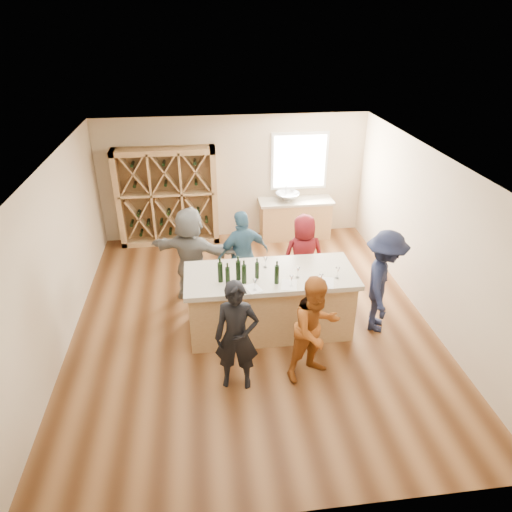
{
  "coord_description": "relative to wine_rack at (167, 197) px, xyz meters",
  "views": [
    {
      "loc": [
        -0.73,
        -6.42,
        4.74
      ],
      "look_at": [
        0.1,
        0.2,
        1.15
      ],
      "focal_mm": 32.0,
      "sensor_mm": 36.0,
      "label": 1
    }
  ],
  "objects": [
    {
      "name": "tasting_menu_a",
      "position": [
        1.45,
        -3.96,
        -0.02
      ],
      "size": [
        0.28,
        0.32,
        0.0
      ],
      "primitive_type": "cube",
      "rotation": [
        0.0,
        0.0,
        0.36
      ],
      "color": "white",
      "rests_on": "tasting_counter_top"
    },
    {
      "name": "wine_bottle_e",
      "position": [
        1.54,
        -3.66,
        0.11
      ],
      "size": [
        0.08,
        0.08,
        0.27
      ],
      "primitive_type": "cylinder",
      "rotation": [
        0.0,
        0.0,
        0.17
      ],
      "color": "black",
      "rests_on": "tasting_counter_top"
    },
    {
      "name": "wine_bottle_f",
      "position": [
        1.82,
        -3.85,
        0.13
      ],
      "size": [
        0.07,
        0.07,
        0.3
      ],
      "primitive_type": "cylinder",
      "color": "black",
      "rests_on": "tasting_counter_top"
    },
    {
      "name": "wine_glass_b",
      "position": [
        2.02,
        -3.96,
        0.07
      ],
      "size": [
        0.08,
        0.08,
        0.18
      ],
      "primitive_type": "cone",
      "rotation": [
        0.0,
        0.0,
        -0.25
      ],
      "color": "white",
      "rests_on": "tasting_counter_top"
    },
    {
      "name": "wall_right",
      "position": [
        4.55,
        -3.27,
        0.3
      ],
      "size": [
        0.1,
        7.0,
        2.8
      ],
      "primitive_type": "cube",
      "color": "#C5AF8F",
      "rests_on": "ground"
    },
    {
      "name": "ceiling",
      "position": [
        1.5,
        -3.27,
        1.75
      ],
      "size": [
        6.0,
        7.0,
        0.1
      ],
      "primitive_type": "cube",
      "color": "white",
      "rests_on": "ground"
    },
    {
      "name": "wine_glass_d",
      "position": [
        2.17,
        -3.73,
        0.07
      ],
      "size": [
        0.08,
        0.08,
        0.17
      ],
      "primitive_type": "cone",
      "rotation": [
        0.0,
        0.0,
        0.33
      ],
      "color": "white",
      "rests_on": "tasting_counter_top"
    },
    {
      "name": "wine_rack",
      "position": [
        0.0,
        0.0,
        0.0
      ],
      "size": [
        2.2,
        0.45,
        2.2
      ],
      "primitive_type": "cube",
      "color": "tan",
      "rests_on": "floor"
    },
    {
      "name": "wine_bottle_a",
      "position": [
        0.98,
        -3.69,
        0.14
      ],
      "size": [
        0.1,
        0.1,
        0.32
      ],
      "primitive_type": "cylinder",
      "rotation": [
        0.0,
        0.0,
        -0.3
      ],
      "color": "black",
      "rests_on": "tasting_counter_top"
    },
    {
      "name": "person_server",
      "position": [
        3.59,
        -3.72,
        -0.21
      ],
      "size": [
        0.93,
        1.26,
        1.77
      ],
      "primitive_type": "imported",
      "rotation": [
        0.0,
        0.0,
        1.18
      ],
      "color": "#191E38",
      "rests_on": "floor"
    },
    {
      "name": "wine_bottle_d",
      "position": [
        1.33,
        -3.78,
        0.13
      ],
      "size": [
        0.1,
        0.1,
        0.31
      ],
      "primitive_type": "cylinder",
      "rotation": [
        0.0,
        0.0,
        0.32
      ],
      "color": "black",
      "rests_on": "tasting_counter_top"
    },
    {
      "name": "back_counter_top",
      "position": [
        2.9,
        -0.07,
        -0.21
      ],
      "size": [
        1.7,
        0.62,
        0.06
      ],
      "primitive_type": "cube",
      "color": "#B4A994",
      "rests_on": "back_counter_base"
    },
    {
      "name": "wine_glass_a",
      "position": [
        1.47,
        -4.01,
        0.07
      ],
      "size": [
        0.08,
        0.08,
        0.19
      ],
      "primitive_type": "cone",
      "rotation": [
        0.0,
        0.0,
        -0.19
      ],
      "color": "white",
      "rests_on": "tasting_counter_top"
    },
    {
      "name": "tasting_counter_top",
      "position": [
        1.77,
        -3.55,
        -0.06
      ],
      "size": [
        2.72,
        1.12,
        0.08
      ],
      "primitive_type": "cube",
      "color": "#B4A994",
      "rests_on": "tasting_counter_base"
    },
    {
      "name": "wall_back",
      "position": [
        1.5,
        0.28,
        0.3
      ],
      "size": [
        6.0,
        0.1,
        2.8
      ],
      "primitive_type": "cube",
      "color": "#C5AF8F",
      "rests_on": "ground"
    },
    {
      "name": "faucet",
      "position": [
        2.7,
        0.11,
        -0.03
      ],
      "size": [
        0.02,
        0.02,
        0.3
      ],
      "primitive_type": "cylinder",
      "color": "silver",
      "rests_on": "back_counter_top"
    },
    {
      "name": "person_far_right",
      "position": [
        2.54,
        -2.52,
        -0.3
      ],
      "size": [
        0.81,
        0.56,
        1.59
      ],
      "primitive_type": "imported",
      "rotation": [
        0.0,
        0.0,
        3.21
      ],
      "color": "#590F14",
      "rests_on": "floor"
    },
    {
      "name": "wine_glass_c",
      "position": [
        2.48,
        -3.98,
        0.07
      ],
      "size": [
        0.07,
        0.07,
        0.18
      ],
      "primitive_type": "cone",
      "rotation": [
        0.0,
        0.0,
        0.1
      ],
      "color": "white",
      "rests_on": "tasting_counter_top"
    },
    {
      "name": "person_near_left",
      "position": [
        1.12,
        -4.76,
        -0.26
      ],
      "size": [
        0.68,
        0.54,
        1.68
      ],
      "primitive_type": "imported",
      "rotation": [
        0.0,
        0.0,
        -0.16
      ],
      "color": "black",
      "rests_on": "floor"
    },
    {
      "name": "tasting_menu_c",
      "position": [
        2.57,
        -3.93,
        -0.02
      ],
      "size": [
        0.32,
        0.38,
        0.0
      ],
      "primitive_type": "cube",
      "rotation": [
        0.0,
        0.0,
        -0.29
      ],
      "color": "white",
      "rests_on": "tasting_counter_top"
    },
    {
      "name": "sink",
      "position": [
        2.7,
        -0.07,
        -0.09
      ],
      "size": [
        0.54,
        0.54,
        0.19
      ],
      "primitive_type": "imported",
      "color": "silver",
      "rests_on": "back_counter_top"
    },
    {
      "name": "wine_glass_f",
      "position": [
        1.72,
        -3.35,
        0.07
      ],
      "size": [
        0.07,
        0.07,
        0.18
      ],
      "primitive_type": "cone",
      "color": "white",
      "rests_on": "tasting_counter_top"
    },
    {
      "name": "wall_front",
      "position": [
        1.5,
        -6.82,
        0.3
      ],
      "size": [
        6.0,
        0.1,
        2.8
      ],
      "primitive_type": "cube",
      "color": "#C5AF8F",
      "rests_on": "ground"
    },
    {
      "name": "wine_bottle_b",
      "position": [
        1.08,
        -3.78,
        0.12
      ],
      "size": [
        0.09,
        0.09,
        0.28
      ],
      "primitive_type": "cylinder",
      "rotation": [
        0.0,
        0.0,
        -0.37
      ],
      "color": "black",
      "rests_on": "tasting_counter_top"
    },
    {
      "name": "tasting_counter_base",
      "position": [
        1.77,
        -3.55,
        -0.6
      ],
      "size": [
        2.6,
        1.0,
        1.0
      ],
      "primitive_type": "cube",
      "color": "tan",
      "rests_on": "floor"
    },
    {
      "name": "wine_bottle_c",
      "position": [
        1.25,
        -3.66,
        0.14
      ],
      "size": [
        0.09,
        0.09,
        0.32
      ],
      "primitive_type": "cylinder",
      "rotation": [
        0.0,
        0.0,
        -0.13
      ],
      "color": "black",
      "rests_on": "tasting_counter_top"
    },
    {
      "name": "window_frame",
      "position": [
        3.0,
        0.2,
        0.65
      ],
      "size": [
        1.3,
        0.06,
        1.3
      ],
      "primitive_type": "cube",
      "color": "white",
      "rests_on": "wall_back"
    },
    {
      "name": "tasting_menu_b",
      "position": [
        2.0,
        -3.92,
        -0.02
      ],
      "size": [
        0.29,
        0.36,
        0.0
      ],
      "primitive_type": "cube",
      "rotation": [
        0.0,
        0.0,
        -0.21
      ],
      "color": "white",
      "rests_on": "tasting_counter_top"
    },
    {
      "name": "window_pane",
      "position": [
        3.0,
        0.17,
        0.65
      ],
      "size": [
        1.18,
        0.01,
        1.18
      ],
      "primitive_type": "cube",
      "color": "white",
      "rests_on": "wall_back"
    },
    {
      "name": "back_counter_base",
      "position": [
        2.9,
        -0.07,
        -0.67
      ],
      "size": [
        1.6,
        0.58,
        0.86
      ],
      "primitive_type": "cube",
      "color": "tan",
      "rests_on": "floor"
    },
    {
      "name": "wine_glass_e",
      "position": [
        2.78,
        -3.82,
        0.07
      ],
      "size": [
        0.08,
        0.08,
        0.18
      ],
      "primitive_type": "cone",
      "rotation": [
        0.0,
        0.0,
        -0.08
      ],
      "color": "white",
      "rests_on": "tasting_counter_top"
    },
    {
      "name": "person_far_mid",
      "position": [
        1.44,
        -2.47,
        -0.25
      ],
      "size": [
        1.11,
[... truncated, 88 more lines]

